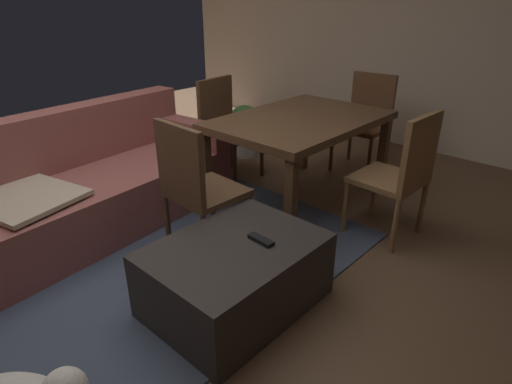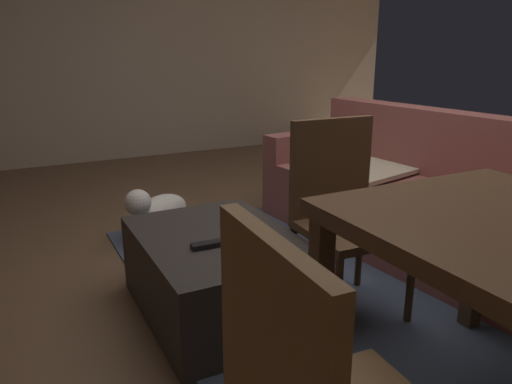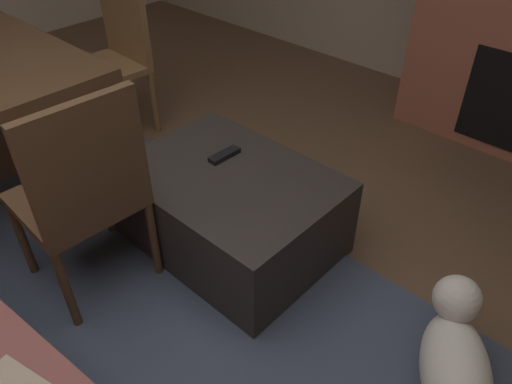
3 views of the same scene
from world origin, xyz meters
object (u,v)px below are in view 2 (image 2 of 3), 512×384
at_px(dining_chair_west, 342,206).
at_px(ottoman_coffee_table, 217,274).
at_px(tv_remote, 209,245).
at_px(couch, 424,202).
at_px(small_dog, 157,210).

bearing_deg(dining_chair_west, ottoman_coffee_table, -110.44).
xyz_separation_m(tv_remote, dining_chair_west, (0.10, 0.65, 0.11)).
bearing_deg(ottoman_coffee_table, couch, 95.12).
bearing_deg(ottoman_coffee_table, small_dog, 178.81).
bearing_deg(couch, tv_remote, -80.99).
distance_m(couch, small_dog, 1.76).
bearing_deg(dining_chair_west, small_dog, -157.66).
height_order(ottoman_coffee_table, tv_remote, tv_remote).
relative_size(tv_remote, small_dog, 0.31).
xyz_separation_m(couch, dining_chair_west, (0.34, -0.91, 0.22)).
xyz_separation_m(ottoman_coffee_table, tv_remote, (0.12, -0.08, 0.21)).
height_order(ottoman_coffee_table, dining_chair_west, dining_chair_west).
xyz_separation_m(tv_remote, small_dog, (-1.22, 0.11, -0.23)).
relative_size(couch, dining_chair_west, 2.51).
bearing_deg(tv_remote, small_dog, 177.29).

